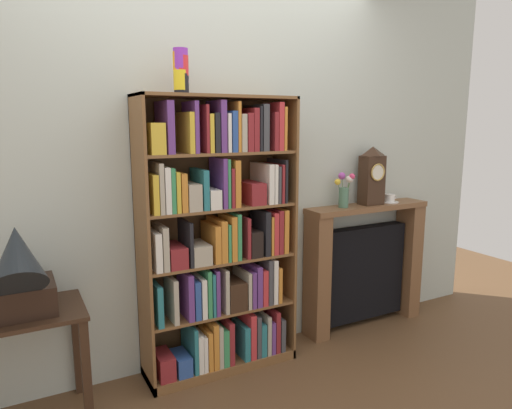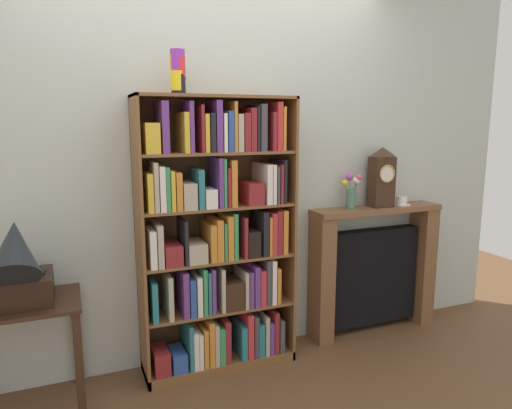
{
  "view_description": "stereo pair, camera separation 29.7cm",
  "coord_description": "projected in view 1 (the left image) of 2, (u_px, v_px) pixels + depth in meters",
  "views": [
    {
      "loc": [
        -1.12,
        -2.49,
        1.58
      ],
      "look_at": [
        0.27,
        0.1,
        1.06
      ],
      "focal_mm": 32.35,
      "sensor_mm": 36.0,
      "label": 1
    },
    {
      "loc": [
        -0.85,
        -2.61,
        1.58
      ],
      "look_at": [
        0.27,
        0.1,
        1.06
      ],
      "focal_mm": 32.35,
      "sensor_mm": 36.0,
      "label": 2
    }
  ],
  "objects": [
    {
      "name": "bookshelf",
      "position": [
        221.0,
        245.0,
        2.89
      ],
      "size": [
        0.98,
        0.31,
        1.74
      ],
      "color": "brown",
      "rests_on": "ground"
    },
    {
      "name": "teacup_with_saucer",
      "position": [
        390.0,
        199.0,
        3.59
      ],
      "size": [
        0.14,
        0.14,
        0.07
      ],
      "color": "white",
      "rests_on": "fireplace_mantel"
    },
    {
      "name": "mantel_clock",
      "position": [
        372.0,
        176.0,
        3.47
      ],
      "size": [
        0.17,
        0.13,
        0.44
      ],
      "color": "#382316",
      "rests_on": "fireplace_mantel"
    },
    {
      "name": "fireplace_mantel",
      "position": [
        364.0,
        266.0,
        3.6
      ],
      "size": [
        1.04,
        0.21,
        0.96
      ],
      "color": "brown",
      "rests_on": "ground"
    },
    {
      "name": "ground_plane",
      "position": [
        227.0,
        374.0,
        2.96
      ],
      "size": [
        7.75,
        6.4,
        0.02
      ],
      "primitive_type": "cube",
      "color": "brown"
    },
    {
      "name": "flower_vase",
      "position": [
        344.0,
        190.0,
        3.36
      ],
      "size": [
        0.11,
        0.14,
        0.25
      ],
      "color": "#4C7A60",
      "rests_on": "fireplace_mantel"
    },
    {
      "name": "wall_back",
      "position": [
        215.0,
        166.0,
        3.01
      ],
      "size": [
        4.75,
        0.08,
        2.6
      ],
      "primitive_type": "cube",
      "color": "beige",
      "rests_on": "ground"
    },
    {
      "name": "cup_stack",
      "position": [
        181.0,
        71.0,
        2.58
      ],
      "size": [
        0.09,
        0.09,
        0.25
      ],
      "color": "black",
      "rests_on": "bookshelf"
    },
    {
      "name": "gramophone",
      "position": [
        19.0,
        274.0,
        2.26
      ],
      "size": [
        0.32,
        0.46,
        0.53
      ],
      "color": "black",
      "rests_on": "side_table_left"
    },
    {
      "name": "side_table_left",
      "position": [
        25.0,
        340.0,
        2.38
      ],
      "size": [
        0.59,
        0.44,
        0.63
      ],
      "color": "#382316",
      "rests_on": "ground"
    }
  ]
}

